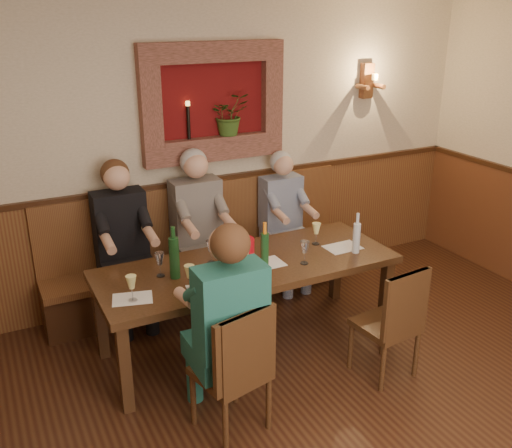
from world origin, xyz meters
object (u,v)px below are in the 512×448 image
Objects in this scene: person_bench_mid at (201,243)px; wine_bottle_green_b at (174,257)px; person_bench_right at (285,233)px; person_chair_front at (225,343)px; person_bench_left at (125,258)px; spittoon_bucket at (242,252)px; wine_bottle_green_a at (265,249)px; dining_table at (248,272)px; water_bottle at (356,237)px; chair_near_left at (232,393)px; bench at (205,266)px; chair_near_right at (386,343)px.

person_bench_mid is 1.02m from wine_bottle_green_b.
person_chair_front reaches higher than person_bench_right.
person_bench_left is at bearing 179.96° from person_bench_mid.
person_bench_mid is 3.63× the size of wine_bottle_green_b.
spittoon_bucket is 0.18m from wine_bottle_green_a.
person_bench_mid reaches higher than dining_table.
spittoon_bucket is 0.97m from water_bottle.
person_bench_left is 0.99× the size of person_bench_mid.
dining_table is 1.75× the size of person_bench_right.
dining_table is 0.95m from person_chair_front.
person_bench_right reaches higher than spittoon_bucket.
dining_table is 1.61× the size of person_bench_mid.
person_chair_front is 0.95m from wine_bottle_green_a.
chair_near_left is 4.26× the size of spittoon_bucket.
wine_bottle_green_b is at bearing 171.30° from water_bottle.
wine_bottle_green_a is (0.14, -0.11, 0.04)m from spittoon_bucket.
wine_bottle_green_b reaches higher than bench.
chair_near_right is 2.25× the size of wine_bottle_green_b.
person_chair_front reaches higher than person_bench_left.
wine_bottle_green_a is at bearing -47.85° from person_bench_left.
person_bench_mid is at bearing 73.84° from person_chair_front.
person_bench_mid reaches higher than chair_near_right.
spittoon_bucket is at bearing 47.29° from chair_near_left.
water_bottle is (0.08, -1.05, 0.32)m from person_bench_right.
person_bench_right reaches higher than bench.
bench reaches higher than water_bottle.
chair_near_right is 0.62× the size of person_bench_mid.
wine_bottle_green_a is 0.70m from wine_bottle_green_b.
chair_near_right is 1.30m from spittoon_bucket.
wine_bottle_green_a is (0.63, 0.66, 0.29)m from person_chair_front.
spittoon_bucket is at bearing -49.52° from person_bench_left.
bench is 1.93m from chair_near_right.
chair_near_right is 2.29m from person_bench_left.
chair_near_left is (-0.54, -0.86, -0.40)m from dining_table.
spittoon_bucket is 0.54× the size of wine_bottle_green_b.
person_bench_right reaches higher than dining_table.
person_bench_right is 1.10m from water_bottle.
chair_near_left is 0.64× the size of person_bench_mid.
bench is 1.21m from wine_bottle_green_a.
person_bench_mid is (-0.07, -0.11, 0.29)m from bench.
water_bottle is (0.13, 0.62, 0.62)m from chair_near_right.
person_bench_right is at bearing 38.33° from chair_near_left.
wine_bottle_green_a reaches higher than spittoon_bucket.
dining_table is at bearing -84.98° from person_bench_mid.
chair_near_left is 1.09m from wine_bottle_green_b.
person_bench_right reaches higher than chair_near_left.
person_bench_left is 1.32m from wine_bottle_green_a.
wine_bottle_green_b is at bearing 168.64° from wine_bottle_green_a.
wine_bottle_green_a is 0.81m from water_bottle.
water_bottle is (0.81, -0.09, -0.01)m from wine_bottle_green_a.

